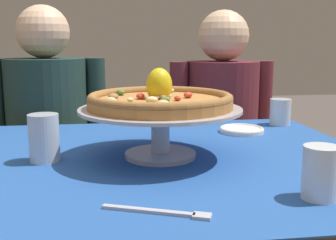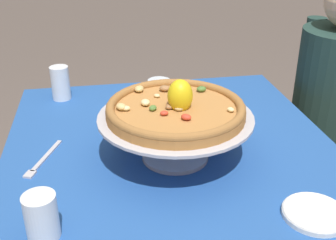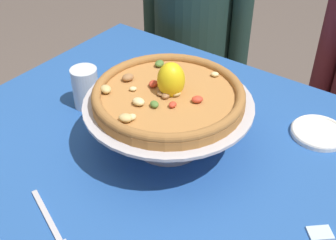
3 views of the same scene
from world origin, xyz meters
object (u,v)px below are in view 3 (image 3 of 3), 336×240
at_px(pizza_stand, 168,114).
at_px(pizza, 167,95).
at_px(sugar_packet, 320,233).
at_px(diner_left, 193,55).
at_px(side_plate, 319,132).
at_px(water_glass_side_left, 86,90).
at_px(dinner_fork, 51,224).

relative_size(pizza_stand, pizza, 1.13).
height_order(sugar_packet, diner_left, diner_left).
bearing_deg(side_plate, pizza, -138.81).
height_order(water_glass_side_left, dinner_fork, water_glass_side_left).
bearing_deg(pizza, dinner_fork, -96.31).
relative_size(dinner_fork, diner_left, 0.16).
bearing_deg(water_glass_side_left, side_plate, 23.70).
bearing_deg(diner_left, pizza_stand, -61.61).
relative_size(sugar_packet, diner_left, 0.04).
height_order(pizza_stand, sugar_packet, pizza_stand).
distance_m(pizza, dinner_fork, 0.40).
bearing_deg(dinner_fork, pizza, 83.69).
height_order(pizza_stand, dinner_fork, pizza_stand).
distance_m(side_plate, diner_left, 0.86).
height_order(pizza, water_glass_side_left, pizza).
xyz_separation_m(pizza_stand, diner_left, (-0.39, 0.73, -0.28)).
relative_size(water_glass_side_left, diner_left, 0.10).
distance_m(water_glass_side_left, dinner_fork, 0.45).
bearing_deg(diner_left, sugar_packet, -43.32).
bearing_deg(side_plate, water_glass_side_left, -156.30).
distance_m(side_plate, sugar_packet, 0.34).
height_order(pizza_stand, side_plate, pizza_stand).
bearing_deg(pizza, side_plate, 41.19).
bearing_deg(water_glass_side_left, diner_left, 97.77).
bearing_deg(dinner_fork, side_plate, 61.25).
distance_m(pizza, water_glass_side_left, 0.31).
relative_size(pizza_stand, sugar_packet, 8.41).
bearing_deg(water_glass_side_left, dinner_fork, -55.51).
bearing_deg(pizza_stand, water_glass_side_left, 178.97).
distance_m(water_glass_side_left, side_plate, 0.66).
relative_size(pizza_stand, dinner_fork, 2.21).
bearing_deg(pizza, pizza_stand, -30.88).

